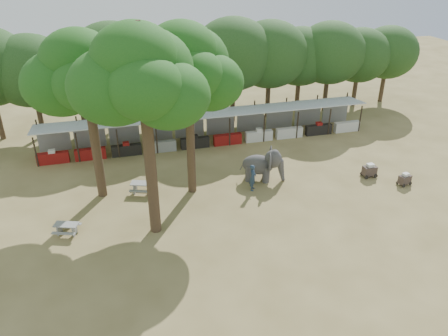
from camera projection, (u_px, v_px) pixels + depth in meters
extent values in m
plane|color=brown|center=(262.00, 234.00, 25.73)|extent=(100.00, 100.00, 0.00)
cube|color=#AEB2B7|center=(208.00, 114.00, 36.58)|extent=(28.00, 2.99, 0.39)
cylinder|color=#2D2319|center=(51.00, 151.00, 33.16)|extent=(0.12, 0.12, 2.40)
cylinder|color=#2D2319|center=(53.00, 135.00, 35.38)|extent=(0.12, 0.12, 2.80)
cube|color=maroon|center=(53.00, 158.00, 33.72)|extent=(2.38, 0.50, 0.90)
cube|color=gray|center=(54.00, 139.00, 35.52)|extent=(2.52, 0.12, 2.00)
cylinder|color=#2D2319|center=(89.00, 147.00, 33.80)|extent=(0.12, 0.12, 2.40)
cylinder|color=#2D2319|center=(89.00, 131.00, 36.02)|extent=(0.12, 0.12, 2.80)
cube|color=maroon|center=(90.00, 154.00, 34.36)|extent=(2.38, 0.50, 0.90)
cube|color=gray|center=(90.00, 136.00, 36.16)|extent=(2.52, 0.12, 2.00)
cylinder|color=#2D2319|center=(126.00, 143.00, 34.43)|extent=(0.12, 0.12, 2.40)
cylinder|color=#2D2319|center=(124.00, 128.00, 36.66)|extent=(0.12, 0.12, 2.80)
cube|color=black|center=(127.00, 150.00, 34.99)|extent=(2.38, 0.50, 0.90)
cube|color=gray|center=(124.00, 133.00, 36.80)|extent=(2.52, 0.12, 2.00)
cylinder|color=#2D2319|center=(161.00, 139.00, 35.07)|extent=(0.12, 0.12, 2.40)
cylinder|color=#2D2319|center=(157.00, 125.00, 37.29)|extent=(0.12, 0.12, 2.80)
cube|color=gray|center=(161.00, 146.00, 35.63)|extent=(2.38, 0.50, 0.90)
cube|color=gray|center=(157.00, 129.00, 37.43)|extent=(2.52, 0.12, 2.00)
cylinder|color=#2D2319|center=(195.00, 136.00, 35.71)|extent=(0.12, 0.12, 2.40)
cylinder|color=#2D2319|center=(189.00, 122.00, 37.93)|extent=(0.12, 0.12, 2.80)
cube|color=black|center=(195.00, 143.00, 36.27)|extent=(2.38, 0.50, 0.90)
cube|color=gray|center=(189.00, 126.00, 38.07)|extent=(2.52, 0.12, 2.00)
cylinder|color=#2D2319|center=(228.00, 132.00, 36.34)|extent=(0.12, 0.12, 2.40)
cylinder|color=#2D2319|center=(220.00, 119.00, 38.57)|extent=(0.12, 0.12, 2.80)
cube|color=maroon|center=(227.00, 139.00, 36.90)|extent=(2.38, 0.50, 0.90)
cube|color=gray|center=(220.00, 123.00, 38.71)|extent=(2.52, 0.12, 2.00)
cylinder|color=#2D2319|center=(260.00, 129.00, 36.98)|extent=(0.12, 0.12, 2.40)
cylinder|color=#2D2319|center=(250.00, 116.00, 39.20)|extent=(0.12, 0.12, 2.80)
cube|color=silver|center=(259.00, 136.00, 37.54)|extent=(2.38, 0.50, 0.90)
cube|color=gray|center=(250.00, 120.00, 39.34)|extent=(2.52, 0.12, 2.00)
cylinder|color=#2D2319|center=(291.00, 126.00, 37.62)|extent=(0.12, 0.12, 2.40)
cylinder|color=#2D2319|center=(280.00, 113.00, 39.84)|extent=(0.12, 0.12, 2.80)
cube|color=silver|center=(289.00, 133.00, 38.18)|extent=(2.38, 0.50, 0.90)
cube|color=gray|center=(279.00, 117.00, 39.98)|extent=(2.52, 0.12, 2.00)
cylinder|color=#2D2319|center=(321.00, 123.00, 38.25)|extent=(0.12, 0.12, 2.40)
cylinder|color=#2D2319|center=(308.00, 110.00, 40.48)|extent=(0.12, 0.12, 2.80)
cube|color=black|center=(318.00, 130.00, 38.81)|extent=(2.38, 0.50, 0.90)
cube|color=gray|center=(308.00, 115.00, 40.62)|extent=(2.52, 0.12, 2.00)
cylinder|color=#2D2319|center=(349.00, 120.00, 38.89)|extent=(0.12, 0.12, 2.40)
cylinder|color=#2D2319|center=(335.00, 108.00, 41.11)|extent=(0.12, 0.12, 2.80)
cube|color=silver|center=(347.00, 127.00, 39.45)|extent=(2.38, 0.50, 0.90)
cube|color=gray|center=(335.00, 112.00, 41.25)|extent=(2.52, 0.12, 2.00)
cylinder|color=#332316|center=(94.00, 132.00, 27.56)|extent=(0.60, 0.60, 9.20)
cone|color=#332316|center=(83.00, 60.00, 25.44)|extent=(0.57, 0.57, 2.88)
ellipsoid|color=#164614|center=(62.00, 83.00, 26.02)|extent=(4.80, 4.80, 3.94)
ellipsoid|color=#164614|center=(108.00, 90.00, 26.02)|extent=(4.20, 4.20, 3.44)
ellipsoid|color=#164614|center=(89.00, 68.00, 26.79)|extent=(5.20, 5.20, 4.26)
ellipsoid|color=#164614|center=(85.00, 84.00, 24.83)|extent=(3.80, 3.80, 3.12)
ellipsoid|color=#164614|center=(78.00, 59.00, 25.54)|extent=(4.40, 4.40, 3.61)
cylinder|color=#332316|center=(149.00, 151.00, 23.68)|extent=(0.64, 0.64, 10.40)
cone|color=#332316|center=(141.00, 55.00, 21.28)|extent=(0.61, 0.61, 3.25)
ellipsoid|color=#164614|center=(115.00, 86.00, 21.94)|extent=(4.80, 4.80, 3.94)
ellipsoid|color=#164614|center=(169.00, 95.00, 21.95)|extent=(4.20, 4.20, 3.44)
ellipsoid|color=#164614|center=(144.00, 68.00, 22.72)|extent=(5.20, 5.20, 4.26)
ellipsoid|color=#164614|center=(146.00, 88.00, 20.75)|extent=(3.80, 3.80, 3.12)
ellipsoid|color=#164614|center=(135.00, 58.00, 21.46)|extent=(4.40, 4.40, 3.61)
cylinder|color=#332316|center=(190.00, 126.00, 27.98)|extent=(0.56, 0.56, 9.60)
cone|color=#332316|center=(187.00, 50.00, 25.77)|extent=(0.53, 0.53, 3.00)
ellipsoid|color=#164614|center=(164.00, 75.00, 26.37)|extent=(4.80, 4.80, 3.94)
ellipsoid|color=#164614|center=(210.00, 82.00, 26.37)|extent=(4.20, 4.20, 3.44)
ellipsoid|color=#164614|center=(187.00, 60.00, 27.14)|extent=(5.20, 5.20, 4.26)
ellipsoid|color=#164614|center=(192.00, 75.00, 25.18)|extent=(3.80, 3.80, 3.12)
ellipsoid|color=#164614|center=(181.00, 51.00, 25.89)|extent=(4.40, 4.40, 3.61)
cylinder|color=#332316|center=(6.00, 118.00, 37.37)|extent=(0.44, 0.44, 3.74)
cylinder|color=#332316|center=(47.00, 115.00, 38.13)|extent=(0.44, 0.44, 3.74)
ellipsoid|color=#14360F|center=(39.00, 73.00, 36.45)|extent=(6.46, 5.95, 5.61)
cylinder|color=#332316|center=(86.00, 111.00, 38.89)|extent=(0.44, 0.44, 3.74)
ellipsoid|color=#14360F|center=(80.00, 71.00, 37.20)|extent=(6.46, 5.95, 5.61)
cylinder|color=#332316|center=(124.00, 108.00, 39.65)|extent=(0.44, 0.44, 3.74)
ellipsoid|color=#14360F|center=(120.00, 68.00, 37.96)|extent=(6.46, 5.95, 5.61)
cylinder|color=#332316|center=(161.00, 105.00, 40.40)|extent=(0.44, 0.44, 3.74)
ellipsoid|color=#14360F|center=(158.00, 66.00, 38.72)|extent=(6.46, 5.95, 5.61)
cylinder|color=#332316|center=(196.00, 102.00, 41.16)|extent=(0.44, 0.44, 3.74)
ellipsoid|color=#14360F|center=(195.00, 63.00, 39.48)|extent=(6.46, 5.95, 5.61)
cylinder|color=#332316|center=(230.00, 99.00, 41.92)|extent=(0.44, 0.44, 3.74)
ellipsoid|color=#14360F|center=(231.00, 61.00, 40.24)|extent=(6.46, 5.95, 5.61)
cylinder|color=#332316|center=(263.00, 96.00, 42.68)|extent=(0.44, 0.44, 3.74)
ellipsoid|color=#14360F|center=(265.00, 59.00, 40.99)|extent=(6.46, 5.95, 5.61)
cylinder|color=#332316|center=(295.00, 94.00, 43.44)|extent=(0.44, 0.44, 3.74)
ellipsoid|color=#14360F|center=(297.00, 57.00, 41.75)|extent=(6.46, 5.95, 5.61)
cylinder|color=#332316|center=(325.00, 91.00, 44.19)|extent=(0.44, 0.44, 3.74)
ellipsoid|color=#14360F|center=(329.00, 55.00, 42.51)|extent=(6.46, 5.95, 5.61)
cylinder|color=#332316|center=(355.00, 88.00, 44.95)|extent=(0.44, 0.44, 3.74)
ellipsoid|color=#14360F|center=(360.00, 53.00, 43.27)|extent=(6.46, 5.95, 5.61)
cylinder|color=#332316|center=(383.00, 86.00, 45.71)|extent=(0.44, 0.44, 3.74)
ellipsoid|color=#14360F|center=(389.00, 51.00, 44.03)|extent=(6.46, 5.95, 5.61)
ellipsoid|color=#3A3838|center=(258.00, 165.00, 31.14)|extent=(2.56, 2.06, 1.44)
cylinder|color=#3A3838|center=(249.00, 173.00, 31.17)|extent=(0.67, 0.67, 1.22)
cylinder|color=#3A3838|center=(250.00, 169.00, 31.77)|extent=(0.67, 0.67, 1.22)
cylinder|color=#3A3838|center=(266.00, 174.00, 31.02)|extent=(0.67, 0.67, 1.22)
cylinder|color=#3A3838|center=(266.00, 170.00, 31.62)|extent=(0.67, 0.67, 1.22)
ellipsoid|color=#3A3838|center=(273.00, 159.00, 30.78)|extent=(1.52, 1.39, 1.34)
ellipsoid|color=#3A3838|center=(270.00, 163.00, 30.21)|extent=(0.61, 1.09, 1.37)
ellipsoid|color=#3A3838|center=(271.00, 154.00, 31.36)|extent=(0.61, 1.09, 1.37)
cone|color=#3A3838|center=(282.00, 171.00, 31.12)|extent=(0.72, 0.72, 1.51)
imported|color=#26384C|center=(253.00, 177.00, 29.88)|extent=(0.72, 0.82, 1.91)
cube|color=gray|center=(66.00, 224.00, 25.42)|extent=(1.51, 1.07, 0.06)
cube|color=gray|center=(59.00, 229.00, 25.62)|extent=(0.27, 0.55, 0.64)
cube|color=gray|center=(75.00, 230.00, 25.55)|extent=(0.27, 0.55, 0.64)
cube|color=gray|center=(63.00, 233.00, 25.10)|extent=(1.37, 0.68, 0.05)
cube|color=gray|center=(70.00, 223.00, 26.00)|extent=(1.37, 0.68, 0.05)
cube|color=gray|center=(142.00, 183.00, 29.63)|extent=(1.67, 1.18, 0.06)
cube|color=gray|center=(135.00, 188.00, 29.84)|extent=(0.30, 0.61, 0.71)
cube|color=gray|center=(150.00, 188.00, 29.77)|extent=(0.30, 0.61, 0.71)
cube|color=gray|center=(140.00, 191.00, 29.28)|extent=(1.52, 0.75, 0.05)
cube|color=gray|center=(144.00, 183.00, 30.27)|extent=(1.52, 0.75, 0.05)
cube|color=#352823|center=(405.00, 179.00, 30.74)|extent=(0.96, 0.72, 0.60)
cylinder|color=black|center=(404.00, 186.00, 30.51)|extent=(0.26, 0.12, 0.26)
cylinder|color=black|center=(410.00, 184.00, 30.81)|extent=(0.26, 0.12, 0.26)
cylinder|color=black|center=(397.00, 183.00, 30.94)|extent=(0.26, 0.12, 0.26)
cylinder|color=black|center=(404.00, 180.00, 31.24)|extent=(0.26, 0.12, 0.26)
cube|color=silver|center=(406.00, 175.00, 30.56)|extent=(0.50, 0.44, 0.21)
cube|color=#352823|center=(369.00, 171.00, 31.80)|extent=(0.97, 0.59, 0.67)
cylinder|color=black|center=(367.00, 177.00, 31.59)|extent=(0.29, 0.06, 0.29)
cylinder|color=black|center=(376.00, 176.00, 31.77)|extent=(0.29, 0.06, 0.29)
cylinder|color=black|center=(362.00, 173.00, 32.13)|extent=(0.29, 0.06, 0.29)
cylinder|color=black|center=(371.00, 172.00, 32.31)|extent=(0.29, 0.06, 0.29)
cube|color=silver|center=(370.00, 165.00, 31.60)|extent=(0.48, 0.39, 0.24)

